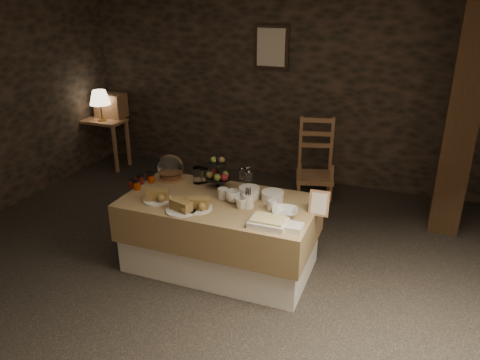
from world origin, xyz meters
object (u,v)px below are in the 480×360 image
(buffet_table, at_px, (220,229))
(timber_column, at_px, (463,113))
(wine_rack, at_px, (111,105))
(chair, at_px, (317,162))
(console_table, at_px, (103,128))
(fruit_stand, at_px, (218,174))
(table_lamp, at_px, (100,98))

(buffet_table, distance_m, timber_column, 2.68)
(wine_rack, distance_m, chair, 3.09)
(console_table, bearing_deg, fruit_stand, -32.32)
(wine_rack, bearing_deg, table_lamp, -90.00)
(buffet_table, distance_m, table_lamp, 3.22)
(chair, bearing_deg, wine_rack, 164.63)
(wine_rack, xyz_separation_m, fruit_stand, (2.47, -1.77, -0.06))
(chair, bearing_deg, buffet_table, -117.62)
(wine_rack, height_order, timber_column, timber_column)
(console_table, distance_m, fruit_stand, 2.99)
(timber_column, height_order, fruit_stand, timber_column)
(console_table, distance_m, timber_column, 4.69)
(timber_column, bearing_deg, fruit_stand, -148.34)
(table_lamp, xyz_separation_m, wine_rack, (0.00, 0.23, -0.16))
(wine_rack, bearing_deg, timber_column, -5.93)
(buffet_table, bearing_deg, wine_rack, 141.80)
(buffet_table, relative_size, timber_column, 0.67)
(buffet_table, bearing_deg, fruit_stand, 115.02)
(chair, xyz_separation_m, fruit_stand, (-0.59, -1.73, 0.39))
(buffet_table, bearing_deg, table_lamp, 145.08)
(console_table, distance_m, wine_rack, 0.35)
(timber_column, bearing_deg, chair, 164.04)
(console_table, bearing_deg, buffet_table, -35.14)
(console_table, distance_m, chair, 3.11)
(chair, bearing_deg, console_table, 167.97)
(buffet_table, height_order, timber_column, timber_column)
(chair, relative_size, timber_column, 0.29)
(console_table, xyz_separation_m, chair, (3.10, 0.14, -0.15))
(fruit_stand, bearing_deg, buffet_table, -64.98)
(wine_rack, relative_size, fruit_stand, 1.22)
(console_table, relative_size, chair, 0.93)
(console_table, bearing_deg, chair, 2.58)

